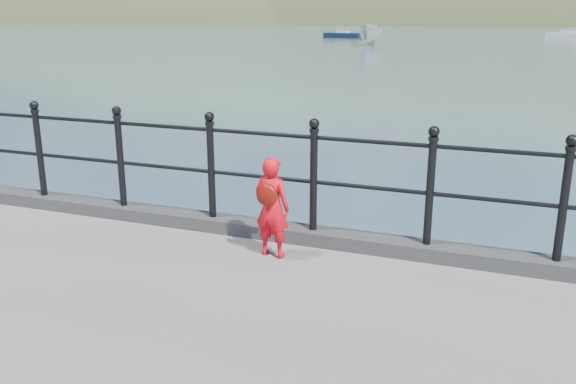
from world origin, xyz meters
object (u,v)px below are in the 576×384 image
at_px(sailboat_left, 343,36).
at_px(railing, 261,163).
at_px(child, 272,207).
at_px(sailboat_deep, 569,35).
at_px(launch_white, 371,35).

bearing_deg(sailboat_left, railing, -64.64).
bearing_deg(railing, sailboat_left, 105.19).
xyz_separation_m(railing, child, (0.33, -0.51, -0.30)).
xyz_separation_m(sailboat_deep, sailboat_left, (-29.02, -12.34, -0.00)).
distance_m(child, launch_white, 60.99).
xyz_separation_m(launch_white, sailboat_left, (-8.13, 17.92, -0.80)).
bearing_deg(railing, launch_white, 102.21).
xyz_separation_m(railing, launch_white, (-12.78, 59.06, -0.69)).
distance_m(railing, sailboat_left, 79.78).
distance_m(railing, child, 0.68).
distance_m(sailboat_deep, sailboat_left, 31.53).
height_order(launch_white, sailboat_deep, sailboat_deep).
relative_size(railing, child, 17.60).
relative_size(child, launch_white, 0.17).
bearing_deg(sailboat_deep, railing, -69.38).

